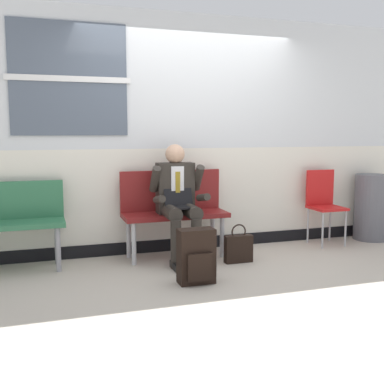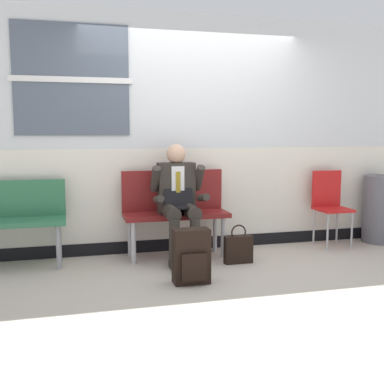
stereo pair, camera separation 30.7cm
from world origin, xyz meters
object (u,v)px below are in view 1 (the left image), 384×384
Objects in this scene: bench_with_person at (173,206)px; folding_chair at (324,200)px; bench_empty at (9,218)px; backpack at (197,257)px; trash_bin at (371,207)px; person_seated at (179,199)px; handbag at (238,248)px.

folding_chair is (1.93, -0.01, -0.01)m from bench_with_person.
bench_empty is 1.93m from backpack.
trash_bin is at bearing -1.39° from folding_chair.
bench_with_person is at bearing 179.75° from folding_chair.
person_seated reaches higher than handbag.
person_seated is at bearing -90.00° from bench_with_person.
person_seated is at bearing 154.39° from handbag.
handbag is at bearing -160.68° from folding_chair.
folding_chair is at bearing 5.74° from person_seated.
backpack is 0.83m from handbag.
folding_chair reaches higher than handbag.
trash_bin is (0.71, -0.02, -0.12)m from folding_chair.
bench_with_person is 1.93m from folding_chair.
person_seated is at bearing 85.38° from backpack.
person_seated reaches higher than folding_chair.
handbag is 0.49× the size of trash_bin.
bench_with_person reaches higher than bench_empty.
backpack is 2.24m from folding_chair.
bench_empty is 3.63m from folding_chair.
person_seated reaches higher than bench_empty.
bench_with_person is 1.70m from bench_empty.
bench_with_person is 2.26× the size of backpack.
trash_bin is (2.06, 0.46, 0.26)m from handbag.
trash_bin is at bearing -0.24° from bench_empty.
bench_with_person is 1.08× the size of bench_empty.
handbag is (0.64, 0.51, -0.09)m from backpack.
bench_with_person is at bearing 179.44° from trash_bin.
backpack is 1.22× the size of handbag.
backpack is at bearing -141.57° from handbag.
bench_with_person reaches higher than handbag.
handbag is (0.58, -0.28, -0.51)m from person_seated.
bench_with_person is at bearing 0.26° from bench_empty.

